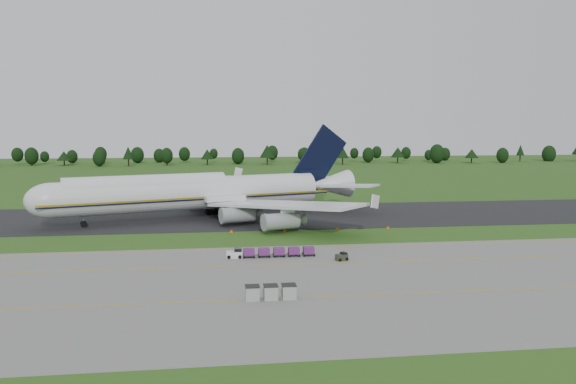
{
  "coord_description": "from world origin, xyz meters",
  "views": [
    {
      "loc": [
        -12.6,
        -111.14,
        22.61
      ],
      "look_at": [
        1.93,
        2.0,
        9.14
      ],
      "focal_mm": 35.0,
      "sensor_mm": 36.0,
      "label": 1
    }
  ],
  "objects": [
    {
      "name": "aircraft",
      "position": [
        -16.95,
        26.11,
        6.59
      ],
      "size": [
        81.61,
        76.28,
        23.06
      ],
      "color": "silver",
      "rests_on": "ground"
    },
    {
      "name": "apron",
      "position": [
        0.0,
        -34.0,
        0.03
      ],
      "size": [
        300.0,
        52.0,
        0.06
      ],
      "primitive_type": "cube",
      "color": "slate",
      "rests_on": "ground"
    },
    {
      "name": "taxiway",
      "position": [
        0.0,
        28.0,
        0.04
      ],
      "size": [
        300.0,
        40.0,
        0.08
      ],
      "primitive_type": "cube",
      "color": "black",
      "rests_on": "ground"
    },
    {
      "name": "tree_line",
      "position": [
        23.4,
        220.07,
        6.01
      ],
      "size": [
        527.67,
        22.31,
        11.93
      ],
      "color": "black",
      "rests_on": "ground"
    },
    {
      "name": "ground",
      "position": [
        0.0,
        0.0,
        0.0
      ],
      "size": [
        600.0,
        600.0,
        0.0
      ],
      "primitive_type": "plane",
      "color": "#284F17",
      "rests_on": "ground"
    },
    {
      "name": "uld_row",
      "position": [
        -5.76,
        -40.15,
        1.0
      ],
      "size": [
        6.69,
        1.89,
        1.87
      ],
      "color": "#979797",
      "rests_on": "apron"
    },
    {
      "name": "apron_markings",
      "position": [
        0.0,
        -26.98,
        0.06
      ],
      "size": [
        300.0,
        30.2,
        0.01
      ],
      "color": "#C3870B",
      "rests_on": "apron"
    },
    {
      "name": "baggage_train",
      "position": [
        -3.63,
        -16.4,
        0.9
      ],
      "size": [
        15.37,
        1.63,
        1.57
      ],
      "color": "silver",
      "rests_on": "apron"
    },
    {
      "name": "edge_markers",
      "position": [
        7.49,
        6.27,
        0.27
      ],
      "size": [
        34.73,
        0.3,
        0.6
      ],
      "color": "#F16407",
      "rests_on": "ground"
    },
    {
      "name": "utility_cart",
      "position": [
        8.17,
        -20.49,
        0.58
      ],
      "size": [
        2.22,
        1.76,
        1.07
      ],
      "color": "#2B3223",
      "rests_on": "apron"
    }
  ]
}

